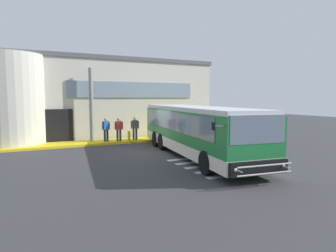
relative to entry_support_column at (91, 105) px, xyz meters
name	(u,v)px	position (x,y,z in m)	size (l,w,h in m)	color
ground_plane	(153,153)	(2.40, -5.40, -2.72)	(80.00, 90.00, 0.02)	#353538
bay_paint_stripes	(225,164)	(4.40, -9.60, -2.71)	(4.40, 3.96, 0.01)	silver
terminal_building	(97,98)	(1.74, 6.11, 0.44)	(17.81, 13.80, 6.32)	beige
boarding_curb	(127,140)	(2.40, -0.60, -2.64)	(20.01, 2.00, 0.15)	yellow
entry_support_column	(91,105)	(0.00, 0.00, 0.00)	(0.28, 0.28, 5.12)	slate
bus_main_foreground	(196,132)	(4.14, -7.33, -1.38)	(4.41, 11.83, 2.70)	#1E7238
passenger_near_column	(106,128)	(0.80, -0.88, -1.63)	(0.58, 0.30, 1.68)	#1E2338
passenger_by_doorway	(119,128)	(1.63, -1.18, -1.63)	(0.59, 0.26, 1.68)	#2D2D33
passenger_at_curb_edge	(135,127)	(2.87, -1.04, -1.63)	(0.58, 0.30, 1.68)	#2D2D33
safety_bollard_yellow	(129,138)	(2.16, -1.80, -2.26)	(0.18, 0.18, 0.90)	yellow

